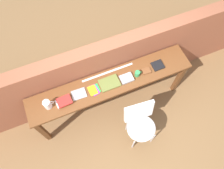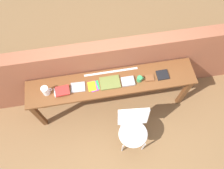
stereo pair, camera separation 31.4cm
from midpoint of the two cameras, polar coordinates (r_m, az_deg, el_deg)
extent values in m
plane|color=brown|center=(3.89, 2.95, -9.39)|extent=(40.00, 40.00, 0.00)
cube|color=#935138|center=(3.53, 1.48, 3.61)|extent=(6.00, 0.20, 1.32)
cube|color=brown|center=(3.20, 2.65, 0.19)|extent=(2.50, 0.44, 0.04)
cube|color=#5B341A|center=(3.61, -16.24, -8.01)|extent=(0.07, 0.07, 0.84)
cube|color=#5B341A|center=(3.85, 20.49, -2.20)|extent=(0.07, 0.07, 0.84)
cube|color=#5B341A|center=(3.73, -16.42, -3.38)|extent=(0.07, 0.07, 0.84)
cube|color=#5B341A|center=(3.96, 19.07, 1.95)|extent=(0.07, 0.07, 0.84)
ellipsoid|color=white|center=(3.39, 8.25, -12.91)|extent=(0.48, 0.46, 0.08)
cube|color=white|center=(3.21, 8.34, -8.63)|extent=(0.45, 0.15, 0.40)
cylinder|color=#B2B2B7|center=(3.58, 5.37, -16.52)|extent=(0.02, 0.02, 0.41)
cylinder|color=#B2B2B7|center=(3.63, 10.74, -15.94)|extent=(0.02, 0.02, 0.41)
cylinder|color=#B2B2B7|center=(3.64, 4.79, -11.66)|extent=(0.02, 0.02, 0.41)
cylinder|color=#B2B2B7|center=(3.69, 9.98, -11.16)|extent=(0.02, 0.02, 0.41)
cylinder|color=white|center=(3.13, -14.27, -1.87)|extent=(0.10, 0.10, 0.15)
cone|color=white|center=(3.04, -14.60, -1.70)|extent=(0.04, 0.03, 0.04)
torus|color=white|center=(3.11, -13.27, -1.64)|extent=(0.07, 0.01, 0.07)
cube|color=white|center=(3.15, -10.21, -2.04)|extent=(0.23, 0.15, 0.03)
cube|color=red|center=(3.12, -10.08, -1.94)|extent=(0.20, 0.16, 0.03)
cube|color=#9E9EA3|center=(3.15, -6.08, -0.98)|extent=(0.21, 0.16, 0.01)
cube|color=green|center=(3.15, -1.75, -0.57)|extent=(0.14, 0.15, 0.00)
cube|color=purple|center=(3.14, -1.99, -0.76)|extent=(0.13, 0.18, 0.00)
cube|color=#E5334C|center=(3.14, -2.38, -0.67)|extent=(0.12, 0.17, 0.00)
cube|color=yellow|center=(3.14, -2.43, -0.75)|extent=(0.12, 0.16, 0.00)
cube|color=olive|center=(3.16, 2.28, 0.23)|extent=(0.29, 0.21, 0.02)
cube|color=#9E9EA3|center=(3.18, 6.99, 0.53)|extent=(0.19, 0.15, 0.04)
cylinder|color=#338C4C|center=(3.20, 9.98, 1.15)|extent=(0.08, 0.08, 0.09)
torus|color=#338C4C|center=(3.21, 10.74, 1.27)|extent=(0.06, 0.01, 0.06)
cube|color=brown|center=(3.27, 12.49, 1.39)|extent=(0.14, 0.11, 0.02)
cube|color=black|center=(3.34, 15.70, 2.18)|extent=(0.17, 0.16, 0.02)
cube|color=silver|center=(3.26, 2.49, 3.06)|extent=(0.81, 0.03, 0.00)
camera|label=1|loc=(0.16, -87.12, 5.82)|focal=35.00mm
camera|label=2|loc=(0.16, 92.88, -5.82)|focal=35.00mm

